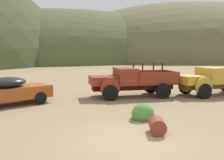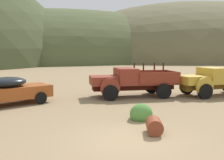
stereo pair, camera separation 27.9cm
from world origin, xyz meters
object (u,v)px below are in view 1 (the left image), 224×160
Objects in this scene: truck_rust_red at (127,81)px; oil_drum_tipped at (157,126)px; car_oxide_orange at (13,90)px; truck_faded_yellow at (211,81)px.

oil_drum_tipped is at bearing 82.35° from truck_rust_red.
car_oxide_orange is 8.82m from oil_drum_tipped.
car_oxide_orange is 0.80× the size of truck_rust_red.
car_oxide_orange reaches higher than oil_drum_tipped.
truck_rust_red is 7.66m from oil_drum_tipped.
car_oxide_orange is at bearing 116.03° from oil_drum_tipped.
truck_faded_yellow is (5.37, -2.15, -0.03)m from truck_rust_red.
truck_faded_yellow is at bearing 174.11° from truck_rust_red.
truck_rust_red is at bearing -11.74° from truck_faded_yellow.
truck_rust_red is at bearing -21.00° from car_oxide_orange.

